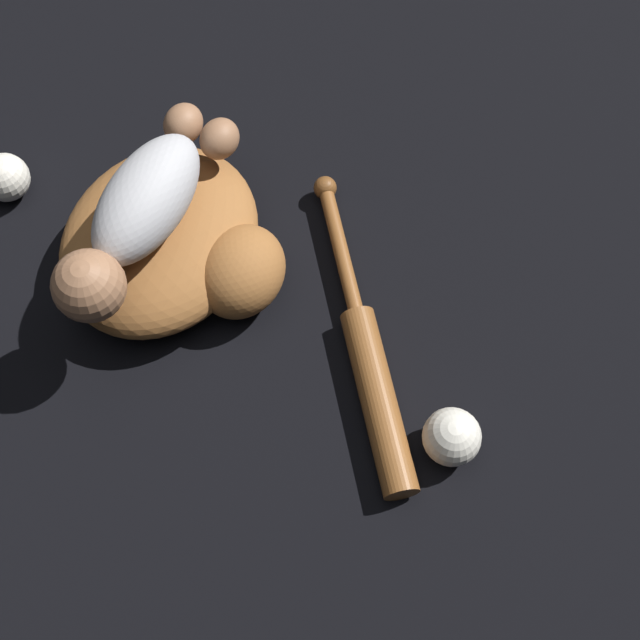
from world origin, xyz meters
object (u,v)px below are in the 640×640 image
at_px(baseball_glove, 173,244).
at_px(baby_figure, 139,212).
at_px(baseball_spare, 5,177).
at_px(baseball, 452,437).
at_px(baseball_bat, 370,366).

height_order(baseball_glove, baby_figure, baby_figure).
bearing_deg(baseball_spare, baseball_glove, 113.50).
distance_m(baseball_glove, baby_figure, 0.10).
distance_m(baby_figure, baseball_spare, 0.28).
relative_size(baseball, baseball_spare, 1.07).
height_order(baseball_glove, baseball_spare, baseball_glove).
distance_m(baseball_glove, baseball_bat, 0.31).
bearing_deg(baseball_glove, baseball, 102.68).
distance_m(baby_figure, baseball_bat, 0.35).
distance_m(baseball_glove, baseball, 0.45).
bearing_deg(baseball, baseball_spare, -73.19).
relative_size(baby_figure, baseball, 4.60).
xyz_separation_m(baseball_bat, baseball_spare, (0.20, -0.55, 0.01)).
bearing_deg(baseball_spare, baseball_bat, 110.00).
bearing_deg(baseball, baseball_bat, -86.61).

